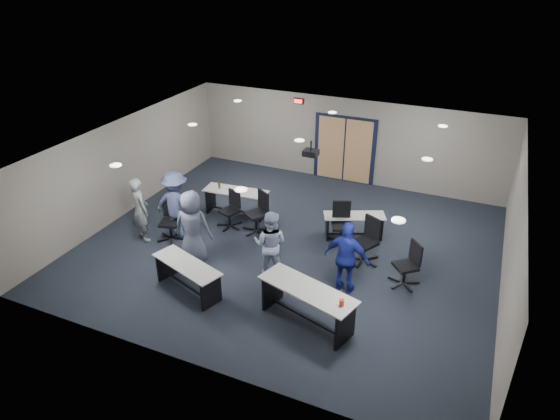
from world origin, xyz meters
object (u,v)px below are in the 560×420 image
at_px(table_front_left, 187,272).
at_px(chair_back_c, 342,225).
at_px(chair_back_a, 229,210).
at_px(chair_loose_left, 169,221).
at_px(person_plaid, 193,227).
at_px(chair_back_b, 256,213).
at_px(person_gray, 140,209).
at_px(table_back_left, 236,198).
at_px(table_front_right, 308,300).
at_px(person_navy, 347,258).
at_px(person_back, 176,205).
at_px(chair_back_d, 365,241).
at_px(person_lightblue, 270,244).
at_px(table_back_right, 354,222).
at_px(chair_loose_right, 406,265).

relative_size(table_front_left, chair_back_c, 1.67).
xyz_separation_m(chair_back_a, chair_loose_left, (-1.08, -1.21, 0.02)).
height_order(table_front_left, person_plaid, person_plaid).
bearing_deg(chair_back_b, chair_back_c, 40.62).
xyz_separation_m(chair_back_c, person_gray, (-4.79, -1.84, 0.31)).
bearing_deg(chair_back_a, person_plaid, -69.78).
distance_m(chair_back_a, person_plaid, 1.83).
bearing_deg(table_back_left, person_gray, -130.71).
height_order(chair_back_b, person_plaid, person_plaid).
xyz_separation_m(table_front_right, person_navy, (0.39, 1.32, 0.29)).
relative_size(chair_back_b, person_back, 0.62).
xyz_separation_m(chair_back_c, chair_back_d, (0.76, -0.58, 0.02)).
height_order(table_front_right, chair_back_a, chair_back_a).
height_order(table_front_right, chair_back_b, chair_back_b).
height_order(chair_loose_left, person_gray, person_gray).
height_order(person_gray, person_back, person_back).
relative_size(chair_back_a, person_lightblue, 0.63).
height_order(chair_loose_left, person_navy, person_navy).
bearing_deg(chair_back_b, person_gray, -116.43).
relative_size(table_back_left, chair_back_a, 1.82).
distance_m(table_back_left, chair_back_b, 1.18).
bearing_deg(table_back_left, person_plaid, -90.53).
xyz_separation_m(chair_back_a, person_gray, (-1.75, -1.46, 0.35)).
bearing_deg(chair_back_c, person_gray, 178.44).
relative_size(table_back_right, chair_loose_left, 1.55).
xyz_separation_m(table_back_left, chair_back_b, (0.96, -0.67, 0.06)).
distance_m(chair_loose_right, person_back, 5.88).
distance_m(table_front_left, table_back_left, 3.71).
xyz_separation_m(person_gray, person_back, (0.75, 0.50, 0.05)).
xyz_separation_m(chair_loose_right, person_gray, (-6.62, -0.72, 0.34)).
xyz_separation_m(table_back_left, chair_loose_right, (5.05, -1.47, 0.02)).
bearing_deg(person_back, chair_back_d, -175.13).
height_order(table_back_left, chair_back_b, chair_back_b).
relative_size(chair_loose_left, person_plaid, 0.58).
bearing_deg(table_front_left, person_back, 147.83).
relative_size(chair_back_b, chair_back_d, 0.99).
bearing_deg(table_back_right, chair_loose_right, -67.87).
bearing_deg(person_gray, table_front_left, 176.43).
distance_m(table_front_left, chair_loose_right, 4.82).
bearing_deg(chair_back_c, chair_back_b, 165.47).
xyz_separation_m(table_front_right, table_back_right, (-0.11, 3.67, -0.14)).
xyz_separation_m(chair_back_d, person_gray, (-5.54, -1.27, 0.29)).
bearing_deg(chair_back_b, chair_back_d, 27.71).
xyz_separation_m(table_back_left, chair_back_a, (0.19, -0.73, 0.00)).
bearing_deg(person_plaid, table_front_left, 104.28).
bearing_deg(chair_loose_right, person_lightblue, -115.60).
relative_size(table_front_right, chair_back_a, 2.13).
bearing_deg(table_back_left, chair_back_c, -11.47).
distance_m(chair_back_a, chair_back_c, 3.06).
xyz_separation_m(table_front_right, chair_back_b, (-2.56, 2.89, -0.01)).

